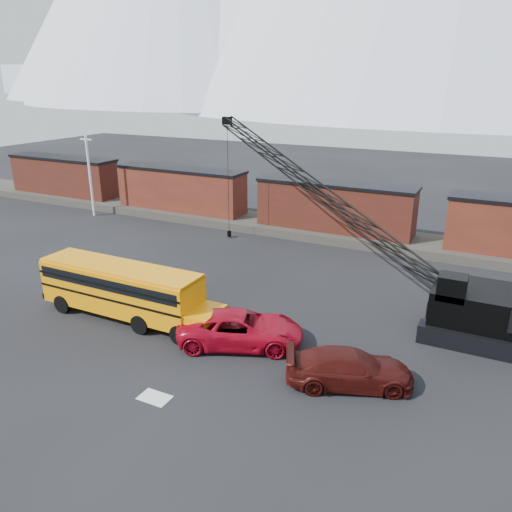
{
  "coord_description": "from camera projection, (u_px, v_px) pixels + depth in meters",
  "views": [
    {
      "loc": [
        12.76,
        -18.49,
        13.22
      ],
      "look_at": [
        -0.05,
        6.98,
        3.0
      ],
      "focal_mm": 35.0,
      "sensor_mm": 36.0,
      "label": 1
    }
  ],
  "objects": [
    {
      "name": "crawler_crane",
      "position": [
        316.0,
        189.0,
        33.62
      ],
      "size": [
        23.92,
        12.13,
        10.44
      ],
      "color": "black",
      "rests_on": "ground"
    },
    {
      "name": "maroon_suv",
      "position": [
        349.0,
        368.0,
        22.52
      ],
      "size": [
        6.19,
        4.38,
        1.67
      ],
      "primitive_type": "imported",
      "rotation": [
        0.0,
        0.0,
        1.97
      ],
      "color": "#3E0E0B",
      "rests_on": "ground"
    },
    {
      "name": "boxcar_west_far",
      "position": [
        64.0,
        175.0,
        56.51
      ],
      "size": [
        13.7,
        3.1,
        4.17
      ],
      "color": "#4D1815",
      "rests_on": "gravel_berm"
    },
    {
      "name": "school_bus",
      "position": [
        126.0,
        290.0,
        28.49
      ],
      "size": [
        11.65,
        2.65,
        3.19
      ],
      "color": "orange",
      "rests_on": "ground"
    },
    {
      "name": "red_pickup",
      "position": [
        241.0,
        329.0,
        25.93
      ],
      "size": [
        7.15,
        5.27,
        1.81
      ],
      "primitive_type": "imported",
      "rotation": [
        0.0,
        0.0,
        1.97
      ],
      "color": "#AF081D",
      "rests_on": "ground"
    },
    {
      "name": "boxcar_west_near",
      "position": [
        181.0,
        189.0,
        49.75
      ],
      "size": [
        13.7,
        3.1,
        4.17
      ],
      "color": "#481D14",
      "rests_on": "gravel_berm"
    },
    {
      "name": "boxcar_mid",
      "position": [
        335.0,
        206.0,
        42.98
      ],
      "size": [
        13.7,
        3.1,
        4.17
      ],
      "color": "#4D1815",
      "rests_on": "gravel_berm"
    },
    {
      "name": "utility_pole",
      "position": [
        90.0,
        175.0,
        49.3
      ],
      "size": [
        1.4,
        0.24,
        8.0
      ],
      "color": "silver",
      "rests_on": "ground"
    },
    {
      "name": "gravel_berm",
      "position": [
        333.0,
        233.0,
        43.79
      ],
      "size": [
        120.0,
        5.0,
        0.7
      ],
      "primitive_type": "cube",
      "color": "#49443C",
      "rests_on": "ground"
    },
    {
      "name": "snow_patch",
      "position": [
        155.0,
        398.0,
        21.83
      ],
      "size": [
        1.4,
        0.9,
        0.02
      ],
      "primitive_type": "cube",
      "color": "silver",
      "rests_on": "ground"
    },
    {
      "name": "ground",
      "position": [
        195.0,
        353.0,
        25.41
      ],
      "size": [
        160.0,
        160.0,
        0.0
      ],
      "primitive_type": "plane",
      "color": "black",
      "rests_on": "ground"
    }
  ]
}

